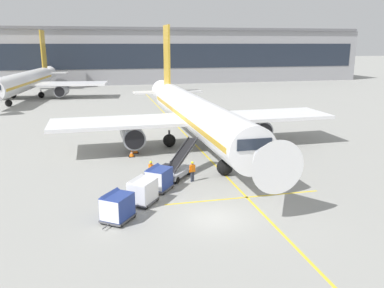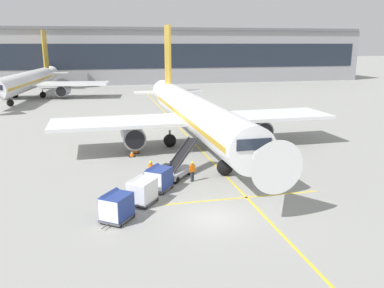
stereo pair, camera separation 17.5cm
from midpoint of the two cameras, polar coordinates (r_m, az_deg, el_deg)
ground_plane at (r=26.29m, az=3.15°, el=-10.76°), size 600.00×600.00×0.00m
parked_airplane at (r=42.94m, az=0.40°, el=4.27°), size 30.72×40.36×13.67m
belt_loader at (r=33.82m, az=-2.36°, el=-3.40°), size 4.30×5.01×2.83m
baggage_cart_lead at (r=30.81m, az=-5.02°, el=-4.93°), size 2.47×2.67×1.91m
baggage_cart_second at (r=28.45m, az=-7.39°, el=-6.67°), size 2.47×2.67×1.91m
baggage_cart_third at (r=26.05m, az=-11.01°, el=-8.85°), size 2.47×2.67×1.91m
ground_crew_by_loader at (r=32.60m, az=-0.10°, el=-3.78°), size 0.55×0.34×1.74m
ground_crew_by_carts at (r=32.92m, az=-6.10°, el=-3.69°), size 0.40×0.50×1.74m
safety_cone_engine_keepout at (r=42.95m, az=-8.16°, el=-0.42°), size 0.55×0.55×0.63m
safety_cone_wingtip at (r=40.38m, az=-8.85°, el=-1.34°), size 0.63×0.63×0.71m
safety_cone_nose_mark at (r=41.64m, az=-8.31°, el=-0.81°), size 0.67×0.67×0.76m
apron_guidance_line_lead_in at (r=43.10m, az=0.89°, el=-0.63°), size 0.20×110.00×0.01m
apron_guidance_line_stop_bar at (r=29.88m, az=7.37°, el=-7.67°), size 12.00×0.20×0.01m
terminal_building at (r=120.73m, az=-10.43°, el=12.46°), size 143.25×21.10×15.42m
distant_airplane at (r=89.10m, az=-23.09°, el=8.28°), size 33.56×43.07×14.26m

